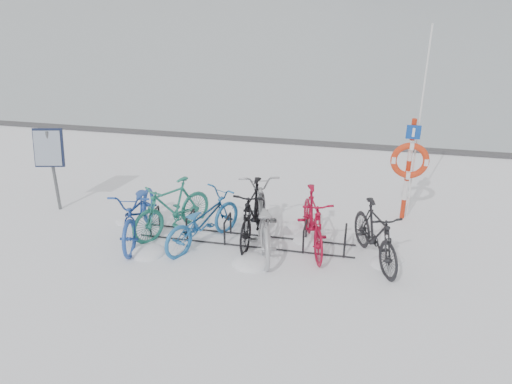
{
  "coord_description": "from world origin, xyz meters",
  "views": [
    {
      "loc": [
        1.85,
        -7.91,
        4.59
      ],
      "look_at": [
        0.05,
        0.6,
        0.74
      ],
      "focal_mm": 35.0,
      "sensor_mm": 36.0,
      "label": 1
    }
  ],
  "objects": [
    {
      "name": "ground",
      "position": [
        0.0,
        0.0,
        0.0
      ],
      "size": [
        900.0,
        900.0,
        0.0
      ],
      "primitive_type": "plane",
      "color": "white",
      "rests_on": "ground"
    },
    {
      "name": "quay_edge",
      "position": [
        0.0,
        5.9,
        0.05
      ],
      "size": [
        400.0,
        0.25,
        0.1
      ],
      "primitive_type": "cube",
      "color": "#3F3F42",
      "rests_on": "ground"
    },
    {
      "name": "bike_rack",
      "position": [
        0.0,
        0.0,
        0.18
      ],
      "size": [
        4.0,
        0.48,
        0.46
      ],
      "color": "black",
      "rests_on": "ground"
    },
    {
      "name": "info_board",
      "position": [
        -4.16,
        0.5,
        1.27
      ],
      "size": [
        0.62,
        0.34,
        1.76
      ],
      "rotation": [
        0.0,
        0.0,
        0.22
      ],
      "color": "#595B5E",
      "rests_on": "ground"
    },
    {
      "name": "lifebuoy_station",
      "position": [
        2.89,
        1.53,
        1.27
      ],
      "size": [
        0.73,
        0.22,
        3.77
      ],
      "color": "red",
      "rests_on": "ground"
    },
    {
      "name": "bike_0",
      "position": [
        -1.99,
        -0.21,
        0.55
      ],
      "size": [
        1.06,
        2.18,
        1.1
      ],
      "primitive_type": "imported",
      "rotation": [
        0.0,
        0.0,
        0.17
      ],
      "color": "#21469B",
      "rests_on": "ground"
    },
    {
      "name": "bike_1",
      "position": [
        -1.46,
        0.08,
        0.54
      ],
      "size": [
        1.39,
        1.78,
        1.08
      ],
      "primitive_type": "imported",
      "rotation": [
        0.0,
        0.0,
        -0.57
      ],
      "color": "#227563",
      "rests_on": "ground"
    },
    {
      "name": "bike_2",
      "position": [
        -0.76,
        -0.21,
        0.49
      ],
      "size": [
        1.43,
        1.96,
        0.98
      ],
      "primitive_type": "imported",
      "rotation": [
        0.0,
        0.0,
        2.67
      ],
      "color": "#2166A8",
      "rests_on": "ground"
    },
    {
      "name": "bike_3",
      "position": [
        0.09,
        0.17,
        0.56
      ],
      "size": [
        0.58,
        1.87,
        1.12
      ],
      "primitive_type": "imported",
      "rotation": [
        0.0,
        0.0,
        -0.03
      ],
      "color": "black",
      "rests_on": "ground"
    },
    {
      "name": "bike_4",
      "position": [
        0.3,
        -0.09,
        0.58
      ],
      "size": [
        1.34,
        2.32,
        1.15
      ],
      "primitive_type": "imported",
      "rotation": [
        0.0,
        0.0,
        3.42
      ],
      "color": "#989A9F",
      "rests_on": "ground"
    },
    {
      "name": "bike_5",
      "position": [
        1.21,
        0.07,
        0.55
      ],
      "size": [
        1.0,
        1.92,
        1.11
      ],
      "primitive_type": "imported",
      "rotation": [
        0.0,
        0.0,
        0.27
      ],
      "color": "maroon",
      "rests_on": "ground"
    },
    {
      "name": "bike_6",
      "position": [
        2.3,
        -0.18,
        0.53
      ],
      "size": [
        1.16,
        1.83,
        1.07
      ],
      "primitive_type": "imported",
      "rotation": [
        0.0,
        0.0,
        0.41
      ],
      "color": "black",
      "rests_on": "ground"
    },
    {
      "name": "snow_drifts",
      "position": [
        0.14,
        -0.31,
        0.0
      ],
      "size": [
        5.58,
        2.03,
        0.23
      ],
      "color": "white",
      "rests_on": "ground"
    }
  ]
}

